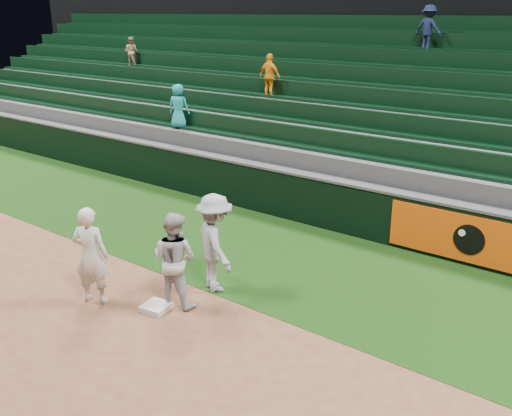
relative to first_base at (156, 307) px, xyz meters
The scene contains 8 objects.
ground 0.36m from the first_base, 23.13° to the left, with size 70.00×70.00×0.00m, color brown.
foul_grass 3.16m from the first_base, 84.00° to the left, with size 36.00×4.20×0.01m, color black.
first_base is the anchor object (origin of this frame).
first_baseman 1.47m from the first_base, 157.66° to the right, with size 0.66×0.43×1.80m, color silver.
baserunner 0.91m from the first_base, 70.75° to the left, with size 0.84×0.66×1.73m, color #A4A7AF.
base_coach 1.56m from the first_base, 75.62° to the left, with size 1.21×0.69×1.87m, color #9395A0.
field_wall 5.38m from the first_base, 86.18° to the left, with size 36.00×0.45×1.25m.
stadium_seating 9.27m from the first_base, 87.97° to the left, with size 36.00×5.95×5.14m.
Camera 1 is at (6.51, -6.12, 4.99)m, focal length 40.00 mm.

